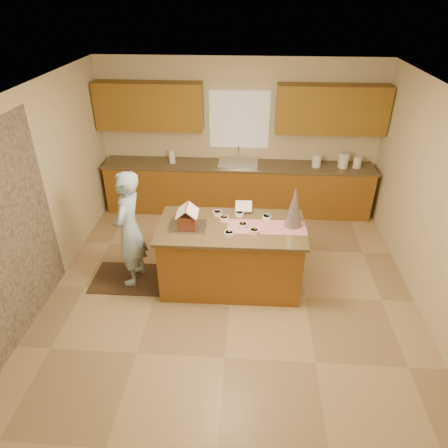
{
  "coord_description": "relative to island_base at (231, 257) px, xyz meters",
  "views": [
    {
      "loc": [
        0.21,
        -4.39,
        3.72
      ],
      "look_at": [
        -0.1,
        0.2,
        1.0
      ],
      "focal_mm": 32.73,
      "sensor_mm": 36.0,
      "label": 1
    }
  ],
  "objects": [
    {
      "name": "canister_c",
      "position": [
        2.1,
        2.22,
        0.56
      ],
      "size": [
        0.14,
        0.14,
        0.2
      ],
      "primitive_type": "cylinder",
      "color": "white",
      "rests_on": "back_counter_top"
    },
    {
      "name": "wall_back",
      "position": [
        0.01,
        2.52,
        0.89
      ],
      "size": [
        5.5,
        5.5,
        0.0
      ],
      "primitive_type": "plane",
      "color": "beige",
      "rests_on": "floor"
    },
    {
      "name": "gingerbread_house",
      "position": [
        -0.57,
        -0.06,
        0.63
      ],
      "size": [
        0.29,
        0.29,
        0.29
      ],
      "color": "brown",
      "rests_on": "baking_tray"
    },
    {
      "name": "island_top",
      "position": [
        -0.0,
        0.0,
        0.48
      ],
      "size": [
        1.96,
        1.03,
        0.04
      ],
      "primitive_type": "cube",
      "rotation": [
        0.0,
        0.0,
        0.01
      ],
      "color": "brown",
      "rests_on": "island_base"
    },
    {
      "name": "faucet",
      "position": [
        0.01,
        2.4,
        0.6
      ],
      "size": [
        0.03,
        0.03,
        0.28
      ],
      "primitive_type": "cylinder",
      "color": "silver",
      "rests_on": "back_counter_top"
    },
    {
      "name": "paper_towel",
      "position": [
        -1.18,
        2.22,
        0.58
      ],
      "size": [
        0.11,
        0.11,
        0.24
      ],
      "primitive_type": "cylinder",
      "color": "white",
      "rests_on": "back_counter_top"
    },
    {
      "name": "upper_cabinet_right",
      "position": [
        1.56,
        2.34,
        1.44
      ],
      "size": [
        1.85,
        0.35,
        0.8
      ],
      "primitive_type": "cube",
      "color": "olive",
      "rests_on": "wall_back"
    },
    {
      "name": "cookbook",
      "position": [
        0.15,
        0.39,
        0.59
      ],
      "size": [
        0.23,
        0.18,
        0.1
      ],
      "primitive_type": "cube",
      "rotation": [
        -1.13,
        0.0,
        0.01
      ],
      "color": "white",
      "rests_on": "island_top"
    },
    {
      "name": "baking_tray",
      "position": [
        -0.57,
        -0.06,
        0.51
      ],
      "size": [
        0.48,
        0.36,
        0.03
      ],
      "primitive_type": "cube",
      "rotation": [
        0.0,
        0.0,
        0.01
      ],
      "color": "silver",
      "rests_on": "island_top"
    },
    {
      "name": "floor",
      "position": [
        0.01,
        -0.23,
        -0.46
      ],
      "size": [
        5.5,
        5.5,
        0.0
      ],
      "primitive_type": "plane",
      "color": "tan",
      "rests_on": "ground"
    },
    {
      "name": "canister_a",
      "position": [
        1.39,
        2.22,
        0.57
      ],
      "size": [
        0.16,
        0.16,
        0.22
      ],
      "primitive_type": "cylinder",
      "color": "white",
      "rests_on": "back_counter_top"
    },
    {
      "name": "island_base",
      "position": [
        0.0,
        0.0,
        0.0
      ],
      "size": [
        1.87,
        0.95,
        0.91
      ],
      "primitive_type": "cube",
      "rotation": [
        0.0,
        0.0,
        0.01
      ],
      "color": "brown",
      "rests_on": "floor"
    },
    {
      "name": "rug",
      "position": [
        -1.43,
        -0.0,
        -0.45
      ],
      "size": [
        1.13,
        0.74,
        0.01
      ],
      "primitive_type": "cube",
      "color": "black",
      "rests_on": "floor"
    },
    {
      "name": "canister_b",
      "position": [
        1.85,
        2.22,
        0.59
      ],
      "size": [
        0.18,
        0.18,
        0.26
      ],
      "primitive_type": "cylinder",
      "color": "white",
      "rests_on": "back_counter_top"
    },
    {
      "name": "sink",
      "position": [
        0.01,
        2.22,
        0.43
      ],
      "size": [
        0.7,
        0.45,
        0.12
      ],
      "primitive_type": "cube",
      "color": "silver",
      "rests_on": "back_counter_top"
    },
    {
      "name": "tinsel_tree",
      "position": [
        0.81,
        0.06,
        0.78
      ],
      "size": [
        0.23,
        0.23,
        0.57
      ],
      "primitive_type": "cone",
      "rotation": [
        0.0,
        0.0,
        0.01
      ],
      "color": "#B9B8C6",
      "rests_on": "island_top"
    },
    {
      "name": "ceiling",
      "position": [
        0.01,
        -0.23,
        2.24
      ],
      "size": [
        5.5,
        5.5,
        0.0
      ],
      "primitive_type": "plane",
      "color": "silver",
      "rests_on": "floor"
    },
    {
      "name": "stone_accent",
      "position": [
        -2.47,
        -1.03,
        0.79
      ],
      "size": [
        0.0,
        2.5,
        2.5
      ],
      "primitive_type": "plane",
      "rotation": [
        1.57,
        0.0,
        1.57
      ],
      "color": "gray",
      "rests_on": "wall_left"
    },
    {
      "name": "candy_bowls",
      "position": [
        0.1,
        0.08,
        0.53
      ],
      "size": [
        0.8,
        0.66,
        0.06
      ],
      "color": "orange",
      "rests_on": "island_top"
    },
    {
      "name": "upper_cabinet_left",
      "position": [
        -1.54,
        2.34,
        1.44
      ],
      "size": [
        1.85,
        0.35,
        0.8
      ],
      "primitive_type": "cube",
      "color": "olive",
      "rests_on": "wall_back"
    },
    {
      "name": "wall_right",
      "position": [
        2.51,
        -0.23,
        0.89
      ],
      "size": [
        5.5,
        5.5,
        0.0
      ],
      "primitive_type": "plane",
      "color": "beige",
      "rests_on": "floor"
    },
    {
      "name": "wall_front",
      "position": [
        0.01,
        -2.98,
        0.89
      ],
      "size": [
        5.5,
        5.5,
        0.0
      ],
      "primitive_type": "plane",
      "color": "beige",
      "rests_on": "floor"
    },
    {
      "name": "back_counter_top",
      "position": [
        0.01,
        2.22,
        0.44
      ],
      "size": [
        4.85,
        0.63,
        0.04
      ],
      "primitive_type": "cube",
      "color": "brown",
      "rests_on": "back_counter_base"
    },
    {
      "name": "boy",
      "position": [
        -1.38,
        -0.0,
        0.39
      ],
      "size": [
        0.45,
        0.64,
        1.67
      ],
      "primitive_type": "imported",
      "rotation": [
        0.0,
        0.0,
        -1.66
      ],
      "color": "#9FC3E2",
      "rests_on": "rug"
    },
    {
      "name": "back_counter_base",
      "position": [
        0.01,
        2.22,
        -0.02
      ],
      "size": [
        4.8,
        0.6,
        0.88
      ],
      "primitive_type": "cube",
      "color": "brown",
      "rests_on": "floor"
    },
    {
      "name": "wall_left",
      "position": [
        -2.49,
        -0.23,
        0.89
      ],
      "size": [
        5.5,
        5.5,
        0.0
      ],
      "primitive_type": "plane",
      "color": "beige",
      "rests_on": "floor"
    },
    {
      "name": "table_runner",
      "position": [
        0.47,
        0.0,
        0.5
      ],
      "size": [
        1.04,
        0.38,
        0.01
      ],
      "primitive_type": "cube",
      "rotation": [
        0.0,
        0.0,
        0.01
      ],
      "color": "maroon",
      "rests_on": "island_top"
    },
    {
      "name": "window_curtain",
      "position": [
        0.01,
        2.49,
        1.19
      ],
      "size": [
        1.05,
        0.03,
        1.0
      ],
      "primitive_type": "cube",
      "color": "white",
      "rests_on": "wall_back"
    }
  ]
}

